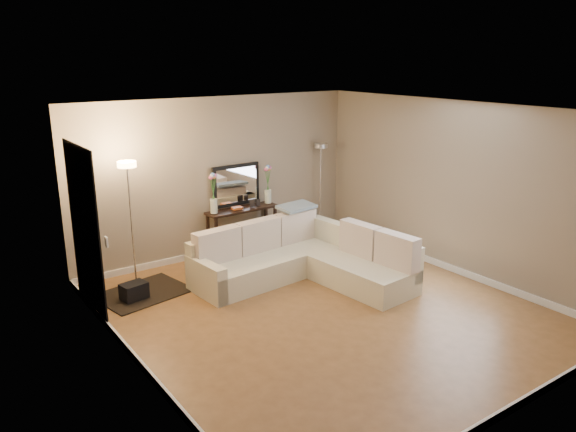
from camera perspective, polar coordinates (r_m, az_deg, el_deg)
floor at (r=7.49m, az=3.59°, el=-9.55°), size 5.00×5.50×0.01m
ceiling at (r=6.78m, az=3.98°, el=10.74°), size 5.00×5.50×0.01m
wall_back at (r=9.26m, az=-7.04°, el=3.94°), size 5.00×0.02×2.60m
wall_front at (r=5.30m, az=23.01°, el=-6.67°), size 5.00×0.02×2.60m
wall_left at (r=5.85m, az=-15.77°, el=-3.85°), size 0.02×5.50×2.60m
wall_right at (r=8.78m, az=16.63°, el=2.70°), size 0.02×5.50×2.60m
baseboard_back at (r=9.58m, az=-6.71°, el=-3.41°), size 5.00×0.03×0.10m
baseboard_front at (r=5.89m, az=21.40°, el=-17.92°), size 5.00×0.03×0.10m
baseboard_left at (r=6.38m, az=-14.68°, el=-14.43°), size 0.03×5.50×0.10m
baseboard_right at (r=9.12m, az=15.91°, el=-4.97°), size 0.03×5.50×0.10m
doorway at (r=7.47m, az=-19.92°, el=-1.49°), size 0.02×1.20×2.20m
switch_plate at (r=6.66m, az=-17.98°, el=-2.51°), size 0.02×0.08×0.12m
sectional_sofa at (r=8.35m, az=1.36°, el=-4.36°), size 2.61×2.37×0.85m
throw_blanket at (r=8.87m, az=0.88°, el=0.96°), size 0.65×0.43×0.08m
console_table at (r=9.40m, az=-5.05°, el=-1.28°), size 1.26×0.38×0.77m
leaning_mirror at (r=9.38m, az=-5.28°, el=3.15°), size 0.89×0.07×0.69m
table_decor at (r=9.30m, az=-4.60°, el=0.99°), size 0.53×0.12×0.13m
flower_vase_left at (r=9.00m, az=-7.58°, el=2.02°), size 0.14×0.12×0.66m
flower_vase_right at (r=9.55m, az=-2.05°, el=2.98°), size 0.14×0.12×0.66m
floor_lamp_lit at (r=8.14m, az=-15.80°, el=1.65°), size 0.30×0.30×1.82m
floor_lamp_unlit at (r=10.21m, az=3.32°, el=4.59°), size 0.28×0.28×1.70m
charcoal_rug at (r=8.21m, az=-14.48°, el=-7.56°), size 1.33×1.09×0.02m
black_bag at (r=7.99m, az=-15.38°, el=-7.33°), size 0.37×0.30×0.22m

